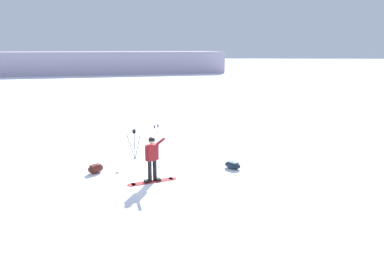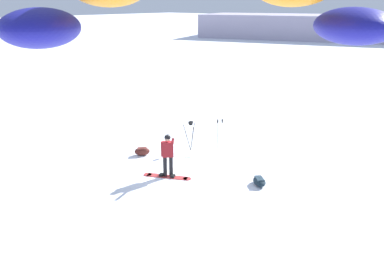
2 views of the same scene
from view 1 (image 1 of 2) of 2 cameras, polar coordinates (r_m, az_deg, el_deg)
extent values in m
plane|color=white|center=(14.15, -5.14, -7.11)|extent=(300.00, 300.00, 0.00)
cylinder|color=black|center=(13.46, -5.69, -6.36)|extent=(0.14, 0.14, 0.79)
cylinder|color=black|center=(13.34, -6.44, -6.56)|extent=(0.14, 0.14, 0.79)
cube|color=maroon|center=(13.20, -6.12, -3.69)|extent=(0.46, 0.47, 0.56)
sphere|color=tan|center=(13.10, -6.17, -1.94)|extent=(0.21, 0.21, 0.21)
sphere|color=black|center=(13.09, -6.17, -1.82)|extent=(0.22, 0.22, 0.22)
cylinder|color=maroon|center=(13.03, -4.90, -2.13)|extent=(0.43, 0.41, 0.39)
cylinder|color=maroon|center=(13.10, -6.87, -3.83)|extent=(0.09, 0.09, 0.56)
cube|color=#B23333|center=(13.46, -6.02, -8.11)|extent=(1.48, 0.97, 0.02)
cylinder|color=#B23333|center=(13.70, -2.98, -7.68)|extent=(0.30, 0.30, 0.02)
cylinder|color=#B23333|center=(13.26, -9.16, -8.52)|extent=(0.30, 0.30, 0.02)
cube|color=black|center=(13.51, -5.13, -7.79)|extent=(0.22, 0.24, 0.08)
cube|color=black|center=(13.38, -6.93, -8.03)|extent=(0.22, 0.24, 0.08)
ellipsoid|color=#4C1E19|center=(14.71, -14.43, -6.00)|extent=(0.69, 0.71, 0.34)
cube|color=brown|center=(14.67, -14.45, -5.56)|extent=(0.41, 0.42, 0.08)
cylinder|color=#262628|center=(16.12, -8.71, -2.67)|extent=(0.09, 0.34, 1.15)
cylinder|color=#262628|center=(15.92, -9.27, -2.88)|extent=(0.31, 0.20, 1.15)
cylinder|color=#262628|center=(15.87, -8.27, -2.90)|extent=(0.32, 0.18, 1.15)
cube|color=black|center=(15.82, -8.79, -0.71)|extent=(0.10, 0.10, 0.06)
cube|color=black|center=(15.81, -8.80, -0.43)|extent=(0.12, 0.16, 0.10)
ellipsoid|color=#192833|center=(14.85, 6.20, -5.64)|extent=(0.79, 0.75, 0.28)
cube|color=#263A47|center=(14.82, 6.20, -5.28)|extent=(0.48, 0.45, 0.08)
cylinder|color=gray|center=(16.85, -5.16, -1.63)|extent=(0.15, 0.10, 1.31)
cylinder|color=black|center=(16.72, -5.19, 0.32)|extent=(0.05, 0.05, 0.14)
cylinder|color=gray|center=(16.70, -5.64, -1.76)|extent=(0.15, 0.10, 1.31)
cylinder|color=black|center=(16.57, -5.68, 0.21)|extent=(0.05, 0.05, 0.14)
cube|color=#ABA2B9|center=(72.44, -13.19, 9.69)|extent=(44.68, 25.72, 3.91)
camera|label=2|loc=(8.17, 73.63, 14.47)|focal=37.24mm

